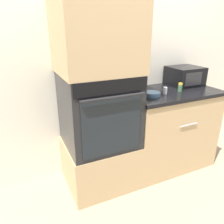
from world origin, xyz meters
The scene contains 11 objects.
ground_plane centered at (0.00, 0.00, 0.00)m, with size 12.00×12.00×0.00m, color gray.
wall_back centered at (0.00, 0.63, 1.25)m, with size 8.00×0.05×2.50m.
oven_cabinet_base centered at (-0.34, 0.30, 0.23)m, with size 0.67×0.60×0.47m.
wall_oven centered at (-0.34, 0.30, 0.81)m, with size 0.65×0.64×0.69m.
oven_cabinet_upper centered at (-0.34, 0.30, 1.46)m, with size 0.67×0.60×0.60m.
counter_unit centered at (0.50, 0.30, 0.45)m, with size 1.02×0.63×0.90m.
microwave centered at (0.78, 0.42, 1.01)m, with size 0.36×0.33×0.21m.
knife_block centered at (0.10, 0.48, 1.01)m, with size 0.10×0.14×0.26m.
bowl centered at (0.20, 0.22, 0.92)m, with size 0.16×0.16×0.04m.
condiment_jar_near centered at (0.36, 0.22, 0.94)m, with size 0.05×0.05×0.07m.
condiment_jar_mid centered at (0.56, 0.23, 0.95)m, with size 0.05×0.05×0.09m.
Camera 1 is at (-1.03, -1.49, 1.53)m, focal length 35.00 mm.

